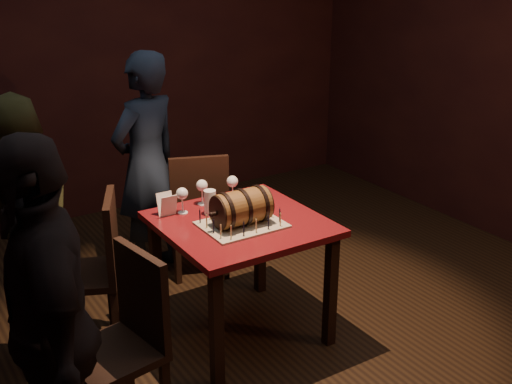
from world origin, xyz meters
TOP-DOWN VIEW (x-y plane):
  - room_shell at (0.00, 0.00)m, footprint 5.04×5.04m
  - pub_table at (-0.02, 0.15)m, footprint 0.90×0.90m
  - cake_board at (-0.05, 0.08)m, footprint 0.45×0.35m
  - barrel_cake at (-0.05, 0.08)m, footprint 0.37×0.22m
  - birthday_candles at (-0.05, 0.09)m, footprint 0.40×0.30m
  - wine_glass_left at (-0.25, 0.43)m, footprint 0.07×0.07m
  - wine_glass_mid at (-0.09, 0.49)m, footprint 0.07×0.07m
  - wine_glass_right at (0.11, 0.45)m, footprint 0.07×0.07m
  - pint_of_ale at (-0.12, 0.33)m, footprint 0.07×0.07m
  - menu_card at (-0.34, 0.45)m, footprint 0.10×0.05m
  - chair_back at (0.12, 0.95)m, footprint 0.51×0.51m
  - chair_left_rear at (-0.77, 0.51)m, footprint 0.53×0.53m
  - chair_left_front at (-0.90, -0.27)m, footprint 0.46×0.46m
  - person_back at (-0.13, 1.24)m, footprint 0.68×0.57m
  - person_left_rear at (-1.19, 0.46)m, footprint 0.74×0.87m
  - person_left_front at (-1.28, -0.47)m, footprint 0.53×0.99m

SIDE VIEW (x-z plane):
  - chair_back at x=0.12m, z-range 0.06..0.99m
  - chair_left_rear at x=-0.77m, z-range 0.06..0.99m
  - chair_left_front at x=-0.90m, z-range 0.06..0.99m
  - pub_table at x=-0.02m, z-range 0.27..1.02m
  - cake_board at x=-0.05m, z-range 0.75..0.76m
  - person_left_rear at x=-1.19m, z-range 0.00..1.56m
  - person_back at x=-0.13m, z-range 0.00..1.60m
  - birthday_candles at x=-0.05m, z-range 0.76..0.85m
  - person_left_front at x=-1.28m, z-range 0.00..1.61m
  - menu_card at x=-0.34m, z-range 0.75..0.88m
  - pint_of_ale at x=-0.12m, z-range 0.75..0.90m
  - barrel_cake at x=-0.05m, z-range 0.75..0.97m
  - wine_glass_mid at x=-0.09m, z-range 0.79..0.95m
  - wine_glass_left at x=-0.25m, z-range 0.79..0.95m
  - wine_glass_right at x=0.11m, z-range 0.79..0.95m
  - room_shell at x=0.00m, z-range 0.00..2.80m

